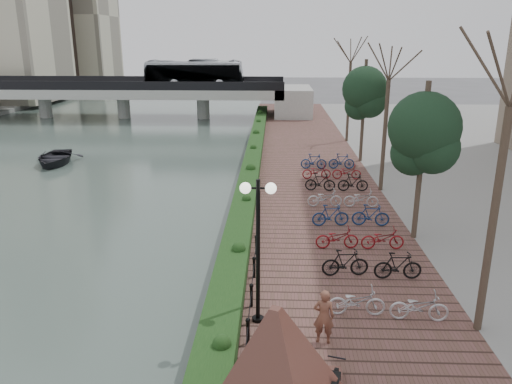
# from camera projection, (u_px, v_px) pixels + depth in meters

# --- Properties ---
(ground) EXTENTS (220.00, 220.00, 0.00)m
(ground) POSITION_uv_depth(u_px,v_px,m) (192.00, 381.00, 12.97)
(ground) COLOR #59595B
(ground) RESTS_ON ground
(river_water) EXTENTS (30.00, 130.00, 0.02)m
(river_water) POSITION_uv_depth(u_px,v_px,m) (47.00, 158.00, 37.41)
(river_water) COLOR #4E6158
(river_water) RESTS_ON ground
(promenade) EXTENTS (8.00, 75.00, 0.50)m
(promenade) POSITION_uv_depth(u_px,v_px,m) (307.00, 186.00, 29.47)
(promenade) COLOR brown
(promenade) RESTS_ON ground
(hedge) EXTENTS (1.10, 56.00, 0.60)m
(hedge) POSITION_uv_depth(u_px,v_px,m) (251.00, 166.00, 31.82)
(hedge) COLOR #133614
(hedge) RESTS_ON promenade
(chain_fence) EXTENTS (0.10, 14.10, 0.70)m
(chain_fence) POSITION_uv_depth(u_px,v_px,m) (250.00, 313.00, 14.58)
(chain_fence) COLOR black
(chain_fence) RESTS_ON promenade
(granite_monument) EXTENTS (4.90, 4.90, 2.75)m
(granite_monument) POSITION_uv_depth(u_px,v_px,m) (275.00, 365.00, 10.59)
(granite_monument) COLOR #482A1E
(granite_monument) RESTS_ON promenade
(lamppost) EXTENTS (1.02, 0.32, 4.36)m
(lamppost) POSITION_uv_depth(u_px,v_px,m) (258.00, 220.00, 13.93)
(lamppost) COLOR black
(lamppost) RESTS_ON promenade
(pedestrian) EXTENTS (0.61, 0.43, 1.58)m
(pedestrian) POSITION_uv_depth(u_px,v_px,m) (324.00, 316.00, 13.58)
(pedestrian) COLOR brown
(pedestrian) RESTS_ON promenade
(bicycle_parking) EXTENTS (2.40, 19.89, 1.00)m
(bicycle_parking) POSITION_uv_depth(u_px,v_px,m) (347.00, 207.00, 23.48)
(bicycle_parking) COLOR silver
(bicycle_parking) RESTS_ON promenade
(street_trees) EXTENTS (3.20, 37.12, 6.80)m
(street_trees) POSITION_uv_depth(u_px,v_px,m) (399.00, 146.00, 23.72)
(street_trees) COLOR #362820
(street_trees) RESTS_ON promenade
(bridge) EXTENTS (36.00, 10.77, 6.50)m
(bridge) POSITION_uv_depth(u_px,v_px,m) (137.00, 88.00, 55.47)
(bridge) COLOR #A7A7A1
(bridge) RESTS_ON ground
(boat) EXTENTS (3.95, 5.06, 0.96)m
(boat) POSITION_uv_depth(u_px,v_px,m) (55.00, 158.00, 35.39)
(boat) COLOR #222227
(boat) RESTS_ON river_water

